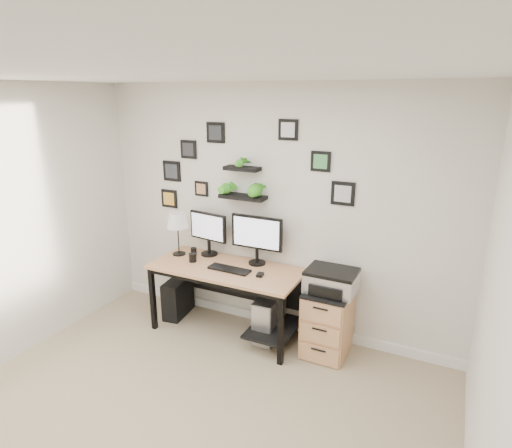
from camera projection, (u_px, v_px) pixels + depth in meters
The scene contains 14 objects.
room at pixel (271, 319), 4.81m from camera, with size 4.00×4.00×4.00m.
desk at pixel (231, 277), 4.51m from camera, with size 1.60×0.70×0.75m.
monitor_left at pixel (208, 231), 4.72m from camera, with size 0.48×0.21×0.49m.
monitor_right at pixel (257, 236), 4.45m from camera, with size 0.57×0.19×0.53m.
keyboard at pixel (229, 269), 4.37m from camera, with size 0.45×0.14×0.02m, color black.
mouse at pixel (260, 275), 4.24m from camera, with size 0.06×0.09×0.03m, color black.
table_lamp at pixel (177, 221), 4.70m from camera, with size 0.24×0.24×0.48m.
mug at pixel (193, 258), 4.59m from camera, with size 0.08×0.08×0.09m, color black.
pen_cup at pixel (194, 251), 4.78m from camera, with size 0.07×0.07×0.09m, color black.
pc_tower_black at pixel (178, 297), 4.97m from camera, with size 0.19×0.44×0.44m, color black.
pc_tower_grey at pixel (269, 317), 4.48m from camera, with size 0.23×0.48×0.47m.
file_cabinet at pixel (327, 321), 4.21m from camera, with size 0.43×0.53×0.67m.
printer at pixel (331, 281), 4.07m from camera, with size 0.48×0.39×0.21m.
wall_decor at pixel (241, 176), 4.43m from camera, with size 2.27×0.18×1.05m.
Camera 1 is at (1.72, -1.95, 2.48)m, focal length 30.00 mm.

